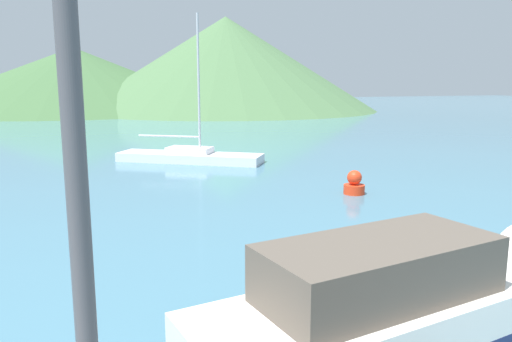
% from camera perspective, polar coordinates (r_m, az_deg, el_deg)
% --- Properties ---
extents(streetlamp, '(0.40, 0.40, 5.43)m').
position_cam_1_polar(streetlamp, '(2.75, -20.46, 9.24)').
color(streetlamp, '#4C4C51').
rests_on(streetlamp, dock).
extents(motorboat_near, '(9.32, 3.53, 2.44)m').
position_cam_1_polar(motorboat_near, '(9.71, 19.77, -13.12)').
color(motorboat_near, white).
rests_on(motorboat_near, ground_plane).
extents(sailboat_inner, '(7.63, 6.05, 7.82)m').
position_cam_1_polar(sailboat_inner, '(27.40, -7.58, 1.75)').
color(sailboat_inner, silver).
rests_on(sailboat_inner, ground_plane).
extents(buoy_marker, '(0.82, 0.82, 0.94)m').
position_cam_1_polar(buoy_marker, '(19.77, 11.16, -1.49)').
color(buoy_marker, red).
rests_on(buoy_marker, ground_plane).
extents(hill_central, '(47.69, 47.69, 9.47)m').
position_cam_1_polar(hill_central, '(83.29, -20.00, 9.89)').
color(hill_central, '#3D6038').
rests_on(hill_central, ground_plane).
extents(hill_east, '(45.44, 45.44, 13.90)m').
position_cam_1_polar(hill_east, '(77.65, -3.46, 12.13)').
color(hill_east, '#476B42').
rests_on(hill_east, ground_plane).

